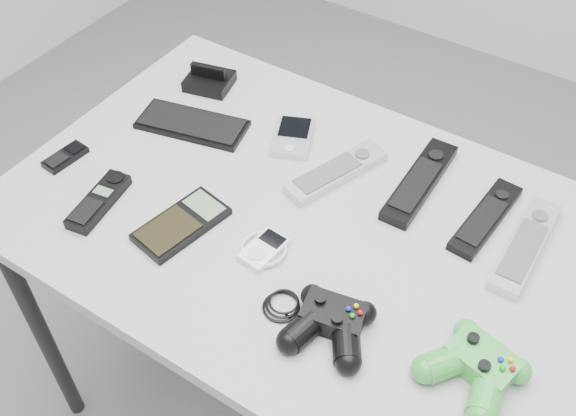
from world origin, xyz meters
The scene contains 15 objects.
floor centered at (0.00, 0.00, 0.00)m, with size 3.50×3.50×0.00m, color slate.
desk centered at (0.08, -0.10, 0.69)m, with size 1.13×0.73×0.76m.
pda_keyboard centered at (-0.26, -0.01, 0.77)m, with size 0.23×0.10×0.01m, color black.
dock_bracket centered at (-0.32, 0.12, 0.78)m, with size 0.10×0.09×0.05m, color black.
pda centered at (-0.07, 0.07, 0.77)m, with size 0.08×0.12×0.02m, color #B8B7BF.
remote_silver_a centered at (0.06, 0.03, 0.77)m, with size 0.05×0.22×0.02m, color #B8B7BF.
remote_black_a centered at (0.21, 0.09, 0.77)m, with size 0.06×0.24×0.02m, color black.
remote_black_b centered at (0.35, 0.07, 0.77)m, with size 0.05×0.21×0.02m, color black.
remote_silver_b centered at (0.43, 0.05, 0.77)m, with size 0.05×0.24×0.02m, color #B9B9C0.
mobile_phone centered at (-0.41, -0.23, 0.77)m, with size 0.04×0.09×0.02m, color black.
cordless_handset centered at (-0.27, -0.28, 0.77)m, with size 0.05×0.15×0.02m, color black.
calculator centered at (-0.10, -0.24, 0.77)m, with size 0.09×0.17×0.02m, color black.
mp3_player centered at (0.05, -0.21, 0.77)m, with size 0.08×0.09×0.02m, color white.
controller_black centered at (0.23, -0.28, 0.78)m, with size 0.23×0.14×0.05m, color black, non-canonical shape.
controller_green centered at (0.45, -0.23, 0.78)m, with size 0.14×0.15×0.05m, color #25892D, non-canonical shape.
Camera 1 is at (0.50, -0.81, 1.66)m, focal length 42.00 mm.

